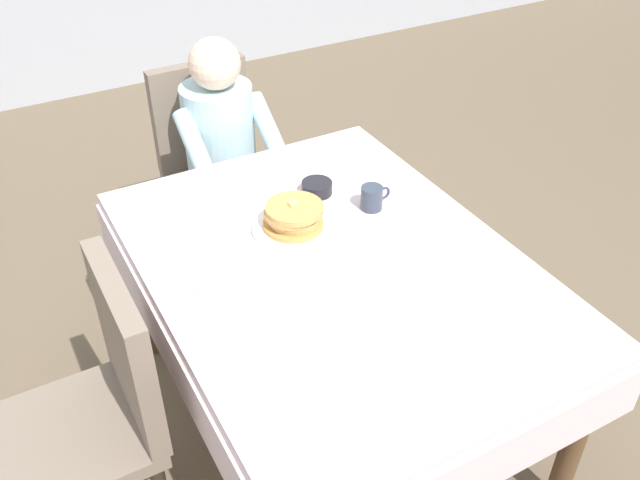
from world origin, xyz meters
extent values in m
plane|color=brown|center=(0.00, 0.00, 0.00)|extent=(14.00, 14.00, 0.00)
cube|color=silver|center=(0.00, 0.00, 0.72)|extent=(1.10, 1.50, 0.04)
cube|color=silver|center=(0.00, -0.76, 0.61)|extent=(1.10, 0.01, 0.18)
cube|color=silver|center=(0.00, 0.76, 0.61)|extent=(1.10, 0.01, 0.18)
cube|color=silver|center=(-0.56, 0.00, 0.61)|extent=(0.01, 1.50, 0.18)
cube|color=silver|center=(0.56, 0.00, 0.61)|extent=(0.01, 1.50, 0.18)
cylinder|color=brown|center=(0.47, -0.67, 0.35)|extent=(0.07, 0.07, 0.70)
cylinder|color=brown|center=(-0.47, 0.67, 0.35)|extent=(0.07, 0.07, 0.70)
cylinder|color=brown|center=(0.47, 0.67, 0.35)|extent=(0.07, 0.07, 0.70)
cube|color=#7A6B5B|center=(0.04, 1.07, 0.42)|extent=(0.44, 0.44, 0.05)
cube|color=#7A6B5B|center=(0.04, 1.27, 0.69)|extent=(0.44, 0.06, 0.48)
cylinder|color=#2D2319|center=(0.22, 0.89, 0.20)|extent=(0.04, 0.04, 0.40)
cylinder|color=#2D2319|center=(-0.14, 0.89, 0.20)|extent=(0.04, 0.04, 0.40)
cylinder|color=#2D2319|center=(0.22, 1.25, 0.20)|extent=(0.04, 0.04, 0.40)
cylinder|color=#2D2319|center=(-0.14, 1.25, 0.20)|extent=(0.04, 0.04, 0.40)
cylinder|color=silver|center=(0.04, 1.05, 0.68)|extent=(0.30, 0.30, 0.46)
sphere|color=beige|center=(0.04, 1.03, 1.02)|extent=(0.21, 0.21, 0.21)
cylinder|color=silver|center=(0.20, 0.91, 0.75)|extent=(0.08, 0.29, 0.23)
cylinder|color=silver|center=(-0.12, 0.91, 0.75)|extent=(0.08, 0.29, 0.23)
cylinder|color=#383D51|center=(0.12, 0.87, 0.23)|extent=(0.10, 0.10, 0.45)
cylinder|color=#383D51|center=(-0.04, 0.87, 0.23)|extent=(0.10, 0.10, 0.45)
cube|color=#7A6B5B|center=(-0.87, 0.00, 0.42)|extent=(0.44, 0.44, 0.05)
cube|color=#7A6B5B|center=(-0.67, 0.00, 0.69)|extent=(0.06, 0.44, 0.48)
cylinder|color=#2D2319|center=(-1.05, 0.18, 0.20)|extent=(0.04, 0.04, 0.40)
cylinder|color=#2D2319|center=(-0.69, 0.18, 0.20)|extent=(0.04, 0.04, 0.40)
cylinder|color=white|center=(-0.03, 0.22, 0.75)|extent=(0.28, 0.28, 0.02)
cylinder|color=tan|center=(-0.03, 0.22, 0.76)|extent=(0.20, 0.20, 0.02)
cylinder|color=tan|center=(-0.02, 0.22, 0.78)|extent=(0.18, 0.18, 0.02)
cylinder|color=tan|center=(-0.03, 0.22, 0.79)|extent=(0.18, 0.18, 0.01)
cylinder|color=tan|center=(-0.04, 0.22, 0.81)|extent=(0.18, 0.18, 0.01)
cylinder|color=tan|center=(-0.03, 0.21, 0.83)|extent=(0.19, 0.19, 0.02)
cube|color=#F4E072|center=(-0.03, 0.22, 0.84)|extent=(0.03, 0.03, 0.01)
cylinder|color=#333D4C|center=(0.26, 0.20, 0.78)|extent=(0.08, 0.08, 0.08)
torus|color=#333D4C|center=(0.31, 0.20, 0.79)|extent=(0.05, 0.01, 0.05)
cylinder|color=black|center=(0.15, 0.38, 0.76)|extent=(0.11, 0.11, 0.04)
cone|color=silver|center=(-0.24, 0.30, 0.78)|extent=(0.08, 0.08, 0.07)
cube|color=silver|center=(-0.22, 0.20, 0.74)|extent=(0.02, 0.18, 0.00)
cube|color=silver|center=(0.16, 0.20, 0.74)|extent=(0.03, 0.20, 0.00)
cube|color=silver|center=(0.00, -0.13, 0.74)|extent=(0.15, 0.03, 0.00)
cube|color=white|center=(-0.35, 0.06, 0.74)|extent=(0.18, 0.13, 0.01)
camera|label=1|loc=(-0.86, -1.47, 2.09)|focal=39.00mm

